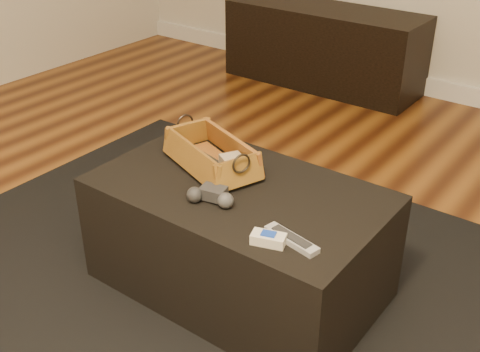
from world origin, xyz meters
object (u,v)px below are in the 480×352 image
Objects in this scene: media_cabinet at (324,47)px; tv_remote at (206,160)px; game_controller at (211,196)px; silver_remote at (291,239)px; ottoman at (239,238)px; cream_gadget at (268,239)px; wicker_basket at (212,156)px.

tv_remote is (0.66, -2.04, 0.20)m from media_cabinet.
game_controller is 0.88× the size of silver_remote.
ottoman is 8.98× the size of cream_gadget.
game_controller is 0.29m from cream_gadget.
silver_remote is (1.17, -2.26, 0.18)m from media_cabinet.
ottoman is at bearing -67.82° from media_cabinet.
cream_gadget is (1.12, -2.30, 0.19)m from media_cabinet.
media_cabinet reaches higher than game_controller.
media_cabinet is at bearing 112.18° from ottoman.
wicker_basket reaches higher than cream_gadget.
media_cabinet is at bearing 115.91° from cream_gadget.
tv_remote is 0.25m from game_controller.
tv_remote is at bearing 156.98° from silver_remote.
media_cabinet is at bearing 110.70° from game_controller.
wicker_basket is at bearing 148.09° from cream_gadget.
wicker_basket is 0.53m from silver_remote.
silver_remote is at bearing -27.41° from ottoman.
wicker_basket is (0.02, 0.01, 0.02)m from tv_remote.
media_cabinet is 2.39m from game_controller.
wicker_basket reaches higher than ottoman.
cream_gadget reaches higher than tv_remote.
game_controller is at bearing 174.64° from silver_remote.
ottoman is at bearing -0.50° from tv_remote.
ottoman is at bearing 84.83° from game_controller.
cream_gadget is (0.28, -0.08, -0.01)m from game_controller.
media_cabinet is at bearing 117.39° from silver_remote.
wicker_basket is at bearing 160.79° from ottoman.
game_controller is (0.18, -0.18, 0.00)m from tv_remote.
silver_remote is at bearing -5.36° from game_controller.
tv_remote is at bearing 150.11° from cream_gadget.
cream_gadget is at bearing -64.09° from media_cabinet.
game_controller is 1.52× the size of cream_gadget.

